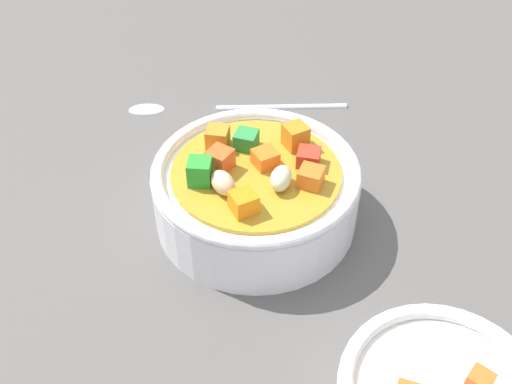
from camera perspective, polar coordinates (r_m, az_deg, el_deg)
The scene contains 3 objects.
ground_plane at distance 51.51cm, azimuth 0.00°, elevation -3.26°, with size 140.00×140.00×2.00cm, color #565451.
soup_bowl_main at distance 48.62cm, azimuth -0.01°, elevation 0.17°, with size 17.00×17.00×7.38cm.
spoon at distance 63.51cm, azimuth -4.08°, elevation 8.33°, with size 18.16×16.89×0.83cm.
Camera 1 is at (-25.19, -25.74, 35.83)cm, focal length 41.24 mm.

